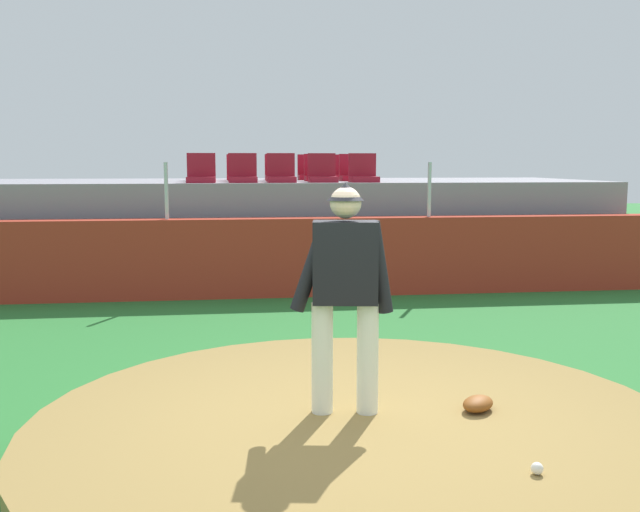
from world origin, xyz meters
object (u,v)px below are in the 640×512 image
stadium_chair_4 (363,173)px  stadium_chair_9 (353,172)px  stadium_chair_3 (322,173)px  stadium_chair_6 (241,173)px  baseball (537,468)px  stadium_chair_11 (239,172)px  fielding_glove (478,404)px  stadium_chair_2 (281,173)px  stadium_chair_8 (318,173)px  stadium_chair_5 (202,173)px  stadium_chair_13 (310,172)px  stadium_chair_10 (203,172)px  stadium_chair_12 (277,172)px  stadium_chair_14 (346,172)px  stadium_chair_1 (243,173)px  pitcher (345,281)px  stadium_chair_0 (201,173)px  stadium_chair_7 (279,173)px

stadium_chair_4 → stadium_chair_9: same height
stadium_chair_3 → stadium_chair_6: size_ratio=1.00×
baseball → stadium_chair_11: size_ratio=0.15×
fielding_glove → stadium_chair_2: size_ratio=0.60×
stadium_chair_6 → stadium_chair_8: same height
stadium_chair_3 → stadium_chair_8: size_ratio=1.00×
stadium_chair_5 → stadium_chair_13: same height
stadium_chair_11 → baseball: bearing=99.0°
stadium_chair_4 → stadium_chair_10: (-2.82, 1.83, 0.00)m
stadium_chair_10 → stadium_chair_11: same height
baseball → stadium_chair_10: (-2.31, 10.22, 1.62)m
stadium_chair_2 → stadium_chair_11: size_ratio=1.00×
stadium_chair_11 → stadium_chair_9: bearing=155.7°
stadium_chair_12 → stadium_chair_14: size_ratio=1.00×
stadium_chair_9 → stadium_chair_13: 1.15m
stadium_chair_10 → stadium_chair_13: (2.10, -0.02, 0.00)m
stadium_chair_1 → stadium_chair_2: (0.65, -0.01, 0.00)m
pitcher → stadium_chair_3: stadium_chair_3 is taller
stadium_chair_14 → stadium_chair_0: bearing=33.4°
stadium_chair_10 → stadium_chair_11: (0.70, 0.01, 0.00)m
pitcher → stadium_chair_6: 8.17m
stadium_chair_2 → stadium_chair_14: (1.42, 1.83, 0.00)m
baseball → fielding_glove: 1.09m
stadium_chair_1 → stadium_chair_4: (2.08, -0.00, 0.00)m
stadium_chair_11 → stadium_chair_14: same height
stadium_chair_8 → stadium_chair_11: size_ratio=1.00×
stadium_chair_3 → stadium_chair_0: bearing=1.2°
stadium_chair_6 → stadium_chair_2: bearing=125.8°
stadium_chair_6 → stadium_chair_11: 0.92m
stadium_chair_9 → stadium_chair_6: bearing=-0.7°
stadium_chair_3 → baseball: bearing=91.4°
stadium_chair_4 → stadium_chair_9: size_ratio=1.00×
stadium_chair_7 → stadium_chair_12: bearing=-91.9°
stadium_chair_1 → stadium_chair_10: 1.97m
stadium_chair_13 → stadium_chair_11: bearing=-1.2°
stadium_chair_0 → stadium_chair_3: (2.07, 0.04, 0.00)m
stadium_chair_4 → stadium_chair_10: bearing=-33.0°
stadium_chair_14 → fielding_glove: bearing=87.0°
stadium_chair_8 → stadium_chair_9: bearing=178.9°
fielding_glove → stadium_chair_13: size_ratio=0.60×
pitcher → stadium_chair_12: (0.10, 9.01, 0.67)m
baseball → stadium_chair_2: bearing=96.3°
baseball → stadium_chair_6: stadium_chair_6 is taller
stadium_chair_11 → stadium_chair_13: bearing=178.8°
baseball → stadium_chair_2: size_ratio=0.15×
stadium_chair_4 → stadium_chair_14: (-0.01, 1.82, 0.00)m
pitcher → stadium_chair_3: (0.76, 7.23, 0.67)m
stadium_chair_1 → stadium_chair_13: 2.26m
stadium_chair_5 → stadium_chair_14: (2.80, 0.92, 0.00)m
fielding_glove → stadium_chair_14: bearing=-138.5°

